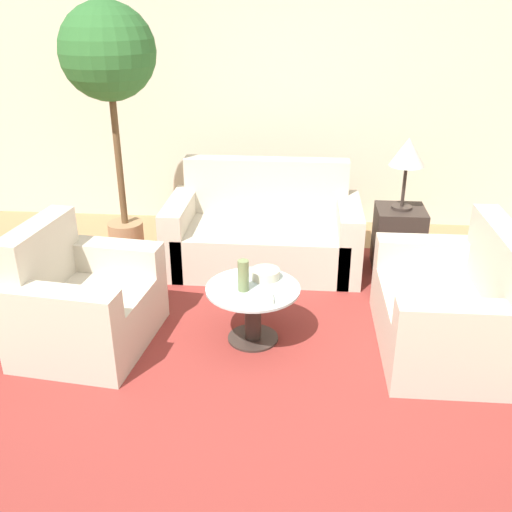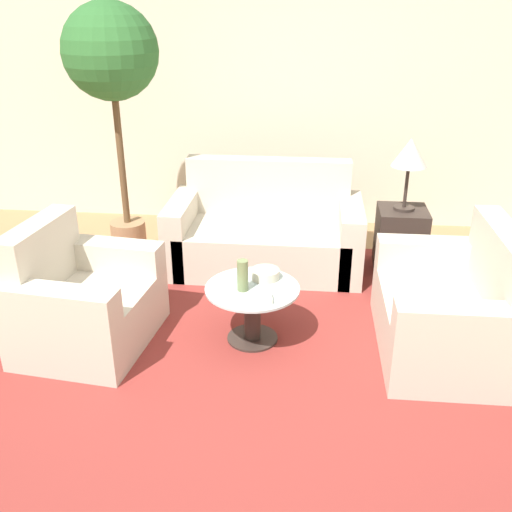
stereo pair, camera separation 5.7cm
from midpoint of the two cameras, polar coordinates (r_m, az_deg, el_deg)
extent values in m
plane|color=#9E754C|center=(3.67, -0.45, -13.62)|extent=(14.00, 14.00, 0.00)
cube|color=beige|center=(6.05, 2.37, 15.35)|extent=(10.00, 0.06, 2.60)
cube|color=maroon|center=(4.17, -0.70, -8.27)|extent=(3.63, 3.45, 0.01)
cube|color=beige|center=(5.16, 0.40, 0.97)|extent=(1.51, 0.88, 0.41)
cube|color=beige|center=(5.39, 0.70, 4.97)|extent=(1.51, 0.18, 0.92)
cube|color=beige|center=(5.23, -7.87, 2.32)|extent=(0.20, 0.88, 0.62)
cube|color=beige|center=(5.12, 8.84, 1.76)|extent=(0.20, 0.88, 0.62)
cube|color=beige|center=(4.21, -16.61, -5.93)|extent=(0.89, 0.85, 0.41)
cube|color=beige|center=(4.25, -20.76, -2.58)|extent=(0.27, 0.78, 0.88)
cube|color=beige|center=(3.88, -19.33, -7.29)|extent=(0.83, 0.29, 0.62)
cube|color=beige|center=(4.45, -14.59, -2.36)|extent=(0.83, 0.29, 0.62)
cube|color=beige|center=(4.18, 17.67, -6.32)|extent=(0.84, 1.01, 0.41)
cube|color=beige|center=(4.15, 22.51, -3.38)|extent=(0.19, 1.01, 0.90)
cube|color=beige|center=(4.56, 16.58, -1.94)|extent=(0.84, 0.21, 0.62)
cube|color=beige|center=(3.71, 19.46, -8.86)|extent=(0.84, 0.21, 0.62)
cylinder|color=#332823|center=(4.17, -0.70, -8.20)|extent=(0.36, 0.36, 0.02)
cylinder|color=#332823|center=(4.07, -0.71, -5.92)|extent=(0.12, 0.12, 0.41)
cylinder|color=#B2C6C6|center=(3.97, -0.73, -3.28)|extent=(0.66, 0.66, 0.02)
cube|color=#332823|center=(5.25, 13.72, 1.68)|extent=(0.42, 0.42, 0.57)
cylinder|color=#332823|center=(5.15, 14.05, 4.75)|extent=(0.18, 0.18, 0.02)
cylinder|color=#332823|center=(5.09, 14.27, 6.79)|extent=(0.03, 0.03, 0.36)
cone|color=beige|center=(5.01, 14.62, 10.05)|extent=(0.30, 0.30, 0.24)
cylinder|color=#93704C|center=(5.51, -13.09, 1.58)|extent=(0.32, 0.32, 0.35)
cylinder|color=brown|center=(5.26, -13.94, 9.80)|extent=(0.06, 0.06, 1.28)
sphere|color=#2D662D|center=(5.12, -14.96, 19.15)|extent=(0.80, 0.80, 0.80)
cylinder|color=#6B7A4C|center=(3.88, -1.70, -1.97)|extent=(0.08, 0.08, 0.22)
cylinder|color=beige|center=(4.07, 0.51, -1.80)|extent=(0.20, 0.20, 0.07)
cube|color=beige|center=(3.79, 0.02, -4.24)|extent=(0.18, 0.15, 0.04)
camera|label=1|loc=(0.03, -90.40, -0.18)|focal=40.00mm
camera|label=2|loc=(0.03, 89.60, 0.18)|focal=40.00mm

